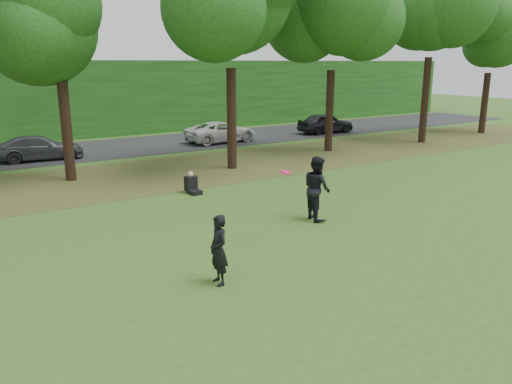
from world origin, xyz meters
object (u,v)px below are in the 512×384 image
Objects in this scene: player_left at (219,250)px; seated_person at (192,185)px; player_right at (317,188)px; frisbee at (285,172)px.

player_left is 8.27m from seated_person.
player_right is (4.93, 2.54, 0.21)m from player_left.
player_right is 5.50× the size of frisbee.
frisbee is 6.77m from seated_person.
player_right is at bearing 122.29° from player_left.
frisbee is 0.45× the size of seated_person.
seated_person is (3.04, 7.67, -0.50)m from player_left.
frisbee is at bearing -96.26° from seated_person.
seated_person is at bearing 32.03° from player_right.
seated_person is (0.38, 6.53, -1.75)m from frisbee.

